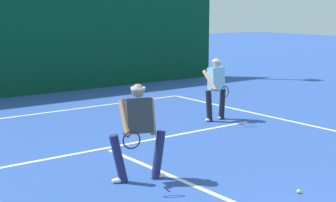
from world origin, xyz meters
TOP-DOWN VIEW (x-y plane):
  - court_line_baseline_far at (0.00, 10.81)m, footprint 10.35×0.10m
  - court_line_service at (0.00, 6.59)m, footprint 8.44×0.10m
  - court_line_centre at (0.00, 3.20)m, footprint 0.10×6.40m
  - player_near at (-0.59, 4.45)m, footprint 1.08×0.84m
  - player_far at (3.69, 7.21)m, footprint 0.78×0.86m
  - tennis_ball at (1.10, 2.40)m, footprint 0.07×0.07m

SIDE VIEW (x-z plane):
  - court_line_baseline_far at x=0.00m, z-range 0.00..0.01m
  - court_line_service at x=0.00m, z-range 0.00..0.01m
  - court_line_centre at x=0.00m, z-range 0.00..0.01m
  - tennis_ball at x=1.10m, z-range 0.00..0.07m
  - player_far at x=3.69m, z-range 0.08..1.71m
  - player_near at x=-0.59m, z-range 0.09..1.77m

